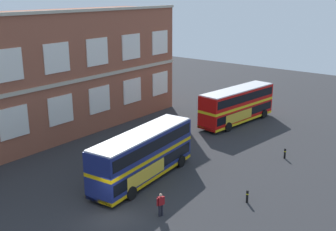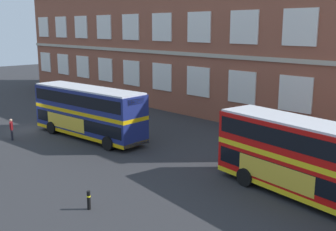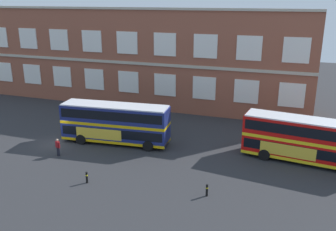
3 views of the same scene
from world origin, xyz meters
name	(u,v)px [view 1 (image 1 of 3)]	position (x,y,z in m)	size (l,w,h in m)	color
ground_plane	(93,207)	(0.00, 2.00, 0.00)	(120.00, 120.00, 0.00)	#2B2B2D
double_decker_near	(143,155)	(5.72, 2.17, 2.15)	(11.20, 3.65, 4.07)	navy
double_decker_middle	(237,105)	(24.00, 3.75, 2.15)	(11.23, 3.88, 4.07)	red
waiting_passenger	(161,204)	(2.09, -2.62, 0.93)	(0.63, 0.36, 1.70)	black
safety_bollard_west	(247,196)	(7.49, -6.38, 0.49)	(0.19, 0.19, 0.95)	black
safety_bollard_east	(285,153)	(17.12, -5.15, 0.49)	(0.19, 0.19, 0.95)	black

